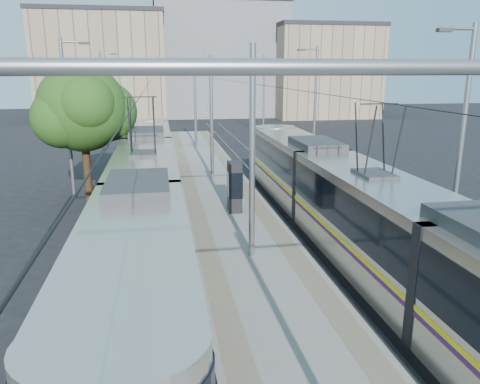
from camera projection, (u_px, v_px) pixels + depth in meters
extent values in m
cube|color=gray|center=(219.00, 193.00, 24.76)|extent=(4.00, 50.00, 0.30)
cube|color=gray|center=(191.00, 192.00, 24.48)|extent=(0.70, 50.00, 0.01)
cube|color=gray|center=(246.00, 189.00, 24.95)|extent=(0.70, 50.00, 0.01)
cube|color=gray|center=(136.00, 200.00, 24.08)|extent=(0.07, 70.00, 0.03)
cube|color=gray|center=(164.00, 198.00, 24.32)|extent=(0.07, 70.00, 0.03)
cube|color=gray|center=(272.00, 193.00, 25.26)|extent=(0.07, 70.00, 0.03)
cube|color=gray|center=(297.00, 192.00, 25.50)|extent=(0.07, 70.00, 0.03)
cube|color=black|center=(148.00, 230.00, 18.94)|extent=(2.30, 27.85, 0.40)
cube|color=#BCB5AC|center=(146.00, 191.00, 18.52)|extent=(2.40, 26.25, 2.90)
cube|color=black|center=(145.00, 178.00, 18.39)|extent=(2.43, 26.25, 1.30)
cube|color=yellow|center=(146.00, 200.00, 18.62)|extent=(2.43, 26.25, 0.12)
cube|color=#B8290A|center=(147.00, 212.00, 18.75)|extent=(2.42, 26.25, 1.10)
cube|color=#2D2D30|center=(143.00, 151.00, 18.12)|extent=(1.68, 3.00, 0.30)
cube|color=black|center=(367.00, 267.00, 15.35)|extent=(2.30, 27.51, 0.40)
cube|color=#ADA79F|center=(371.00, 220.00, 14.94)|extent=(2.40, 25.91, 2.90)
cube|color=black|center=(372.00, 205.00, 14.81)|extent=(2.43, 25.91, 1.30)
cube|color=yellow|center=(370.00, 231.00, 15.04)|extent=(2.43, 25.91, 0.12)
cube|color=#42164F|center=(370.00, 236.00, 15.08)|extent=(2.43, 25.91, 0.10)
cube|color=#2D2D30|center=(375.00, 171.00, 14.53)|extent=(1.68, 3.00, 0.30)
cylinder|color=gray|center=(252.00, 155.00, 15.25)|extent=(0.20, 0.20, 7.00)
cylinder|color=gray|center=(253.00, 69.00, 14.57)|extent=(9.20, 0.10, 0.10)
cylinder|color=gray|center=(212.00, 118.00, 26.69)|extent=(0.20, 0.20, 7.00)
cylinder|color=gray|center=(211.00, 70.00, 26.01)|extent=(9.20, 0.10, 0.10)
cylinder|color=gray|center=(195.00, 104.00, 38.14)|extent=(0.20, 0.20, 7.00)
cylinder|color=gray|center=(194.00, 70.00, 37.45)|extent=(9.20, 0.10, 0.10)
cylinder|color=black|center=(144.00, 90.00, 22.80)|extent=(0.02, 70.00, 0.02)
cylinder|color=black|center=(287.00, 89.00, 23.98)|extent=(0.02, 70.00, 0.02)
cylinder|color=gray|center=(68.00, 121.00, 23.51)|extent=(0.18, 0.18, 8.00)
cube|color=#2D2D30|center=(84.00, 43.00, 22.74)|extent=(0.50, 0.22, 0.12)
cylinder|color=gray|center=(103.00, 101.00, 38.77)|extent=(0.18, 0.18, 8.00)
cube|color=#2D2D30|center=(113.00, 54.00, 38.00)|extent=(0.50, 0.22, 0.12)
cylinder|color=gray|center=(461.00, 143.00, 16.42)|extent=(0.18, 0.18, 8.00)
cube|color=#2D2D30|center=(445.00, 30.00, 15.30)|extent=(0.50, 0.22, 0.12)
cylinder|color=gray|center=(315.00, 108.00, 31.68)|extent=(0.18, 0.18, 8.00)
cube|color=#2D2D30|center=(301.00, 50.00, 30.55)|extent=(0.50, 0.22, 0.12)
cylinder|color=gray|center=(264.00, 95.00, 46.94)|extent=(0.18, 0.18, 8.00)
cube|color=#2D2D30|center=(253.00, 57.00, 45.81)|extent=(0.50, 0.22, 0.12)
cube|color=black|center=(235.00, 187.00, 20.93)|extent=(0.63, 1.00, 2.24)
cube|color=black|center=(235.00, 184.00, 20.89)|extent=(0.67, 1.04, 1.17)
cylinder|color=#382314|center=(88.00, 174.00, 23.49)|extent=(0.39, 0.39, 2.85)
sphere|color=#1E4313|center=(82.00, 108.00, 22.65)|extent=(4.27, 4.27, 4.27)
sphere|color=#1E4313|center=(107.00, 112.00, 23.58)|extent=(3.02, 3.02, 3.02)
cube|color=tan|center=(104.00, 68.00, 62.47)|extent=(16.00, 12.00, 13.38)
cube|color=#262328|center=(100.00, 13.00, 60.71)|extent=(16.32, 12.24, 0.50)
cube|color=gray|center=(219.00, 62.00, 68.66)|extent=(18.00, 14.00, 15.31)
cube|color=#262328|center=(218.00, 4.00, 66.66)|extent=(18.36, 14.28, 0.50)
cube|color=tan|center=(323.00, 73.00, 65.63)|extent=(14.00, 10.00, 12.04)
cube|color=#262328|center=(325.00, 26.00, 64.05)|extent=(14.28, 10.20, 0.50)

